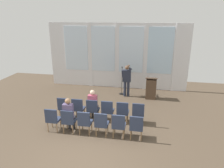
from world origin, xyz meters
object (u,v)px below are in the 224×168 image
(mic_stand, at_px, (122,88))
(chair_r1_c0, at_px, (53,118))
(audience_r0_c2, at_px, (93,103))
(chair_r0_c4, at_px, (123,111))
(chair_r0_c5, at_px, (138,112))
(chair_r1_c5, at_px, (136,126))
(chair_r1_c4, at_px, (119,124))
(chair_r1_c3, at_px, (101,123))
(speaker, at_px, (127,79))
(chair_r1_c1, at_px, (68,120))
(audience_r1_c1, at_px, (69,113))
(chair_r0_c0, at_px, (64,106))
(chair_r0_c3, at_px, (107,110))
(chair_r1_c2, at_px, (85,121))
(chair_r0_c1, at_px, (78,107))
(lectern, at_px, (151,88))
(chair_r0_c2, at_px, (93,108))

(mic_stand, relative_size, chair_r1_c0, 1.65)
(audience_r0_c2, xyz_separation_m, chair_r0_c4, (1.24, -0.08, -0.20))
(chair_r0_c5, distance_m, chair_r1_c5, 1.08)
(chair_r1_c4, bearing_deg, chair_r1_c3, 180.00)
(speaker, height_order, chair_r1_c1, speaker)
(speaker, relative_size, chair_r1_c0, 1.79)
(audience_r1_c1, bearing_deg, mic_stand, 71.44)
(audience_r1_c1, height_order, chair_r1_c3, audience_r1_c1)
(audience_r0_c2, height_order, chair_r0_c4, audience_r0_c2)
(audience_r0_c2, relative_size, chair_r0_c4, 1.40)
(chair_r1_c3, xyz_separation_m, chair_r1_c4, (0.62, 0.00, 0.00))
(chair_r0_c0, bearing_deg, chair_r0_c3, 0.00)
(chair_r1_c2, bearing_deg, chair_r1_c5, 0.00)
(chair_r0_c1, xyz_separation_m, chair_r0_c5, (2.47, 0.00, 0.00))
(speaker, bearing_deg, chair_r0_c4, -86.56)
(lectern, bearing_deg, chair_r1_c0, -132.46)
(lectern, xyz_separation_m, chair_r0_c2, (-2.33, -2.82, -0.02))
(chair_r0_c2, height_order, chair_r0_c5, same)
(chair_r0_c4, distance_m, chair_r1_c3, 1.24)
(audience_r0_c2, bearing_deg, chair_r0_c3, -7.51)
(speaker, xyz_separation_m, mic_stand, (-0.28, 0.24, -0.64))
(chair_r1_c4, distance_m, chair_r1_c5, 0.62)
(chair_r0_c3, relative_size, chair_r1_c3, 1.00)
(mic_stand, bearing_deg, chair_r1_c1, -108.24)
(chair_r1_c1, bearing_deg, chair_r1_c4, 0.00)
(chair_r0_c0, height_order, audience_r0_c2, audience_r0_c2)
(lectern, relative_size, chair_r1_c2, 1.23)
(chair_r0_c2, bearing_deg, chair_r1_c2, -90.00)
(lectern, bearing_deg, chair_r1_c3, -113.72)
(mic_stand, bearing_deg, chair_r1_c0, -115.43)
(chair_r1_c1, relative_size, chair_r1_c3, 1.00)
(chair_r0_c1, relative_size, chair_r1_c1, 1.00)
(chair_r0_c0, bearing_deg, chair_r1_c1, -60.17)
(lectern, xyz_separation_m, chair_r0_c3, (-1.71, -2.82, -0.02))
(audience_r1_c1, bearing_deg, audience_r0_c2, 60.22)
(chair_r0_c3, bearing_deg, chair_r0_c1, 180.00)
(chair_r0_c3, bearing_deg, chair_r1_c1, -138.91)
(chair_r0_c1, xyz_separation_m, chair_r1_c4, (1.85, -1.08, 0.00))
(chair_r0_c1, distance_m, chair_r1_c4, 2.14)
(chair_r0_c4, distance_m, chair_r0_c5, 0.62)
(mic_stand, distance_m, chair_r0_c4, 3.19)
(chair_r0_c0, distance_m, audience_r0_c2, 1.25)
(speaker, distance_m, chair_r1_c5, 4.10)
(audience_r0_c2, relative_size, chair_r1_c2, 1.40)
(chair_r1_c1, bearing_deg, speaker, 67.21)
(speaker, height_order, chair_r1_c5, speaker)
(chair_r1_c0, distance_m, chair_r1_c2, 1.24)
(chair_r0_c4, bearing_deg, chair_r0_c5, 0.00)
(chair_r1_c5, bearing_deg, chair_r0_c1, 156.44)
(chair_r1_c1, bearing_deg, chair_r0_c5, 23.56)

